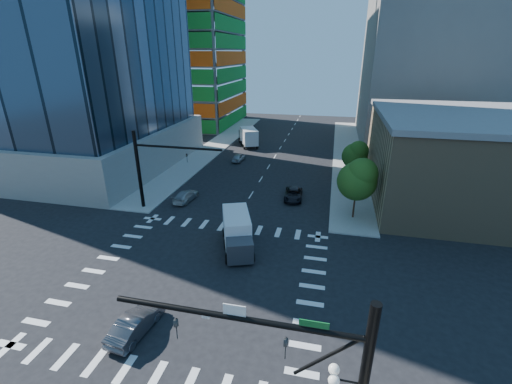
# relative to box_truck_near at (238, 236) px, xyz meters

# --- Properties ---
(ground) EXTENTS (160.00, 160.00, 0.00)m
(ground) POSITION_rel_box_truck_near_xyz_m (-1.84, -5.09, -1.39)
(ground) COLOR black
(ground) RESTS_ON ground
(road_markings) EXTENTS (20.00, 20.00, 0.01)m
(road_markings) POSITION_rel_box_truck_near_xyz_m (-1.84, -5.09, -1.39)
(road_markings) COLOR silver
(road_markings) RESTS_ON ground
(sidewalk_ne) EXTENTS (5.00, 60.00, 0.15)m
(sidewalk_ne) POSITION_rel_box_truck_near_xyz_m (10.66, 34.91, -1.32)
(sidewalk_ne) COLOR gray
(sidewalk_ne) RESTS_ON ground
(sidewalk_nw) EXTENTS (5.00, 60.00, 0.15)m
(sidewalk_nw) POSITION_rel_box_truck_near_xyz_m (-14.34, 34.91, -1.32)
(sidewalk_nw) COLOR gray
(sidewalk_nw) RESTS_ON ground
(construction_building) EXTENTS (25.16, 34.50, 70.60)m
(construction_building) POSITION_rel_box_truck_near_xyz_m (-29.25, 56.84, 23.22)
(construction_building) COLOR slate
(construction_building) RESTS_ON ground
(commercial_building) EXTENTS (20.50, 22.50, 10.60)m
(commercial_building) POSITION_rel_box_truck_near_xyz_m (23.16, 16.91, 3.92)
(commercial_building) COLOR #917654
(commercial_building) RESTS_ON ground
(bg_building_ne) EXTENTS (24.00, 30.00, 28.00)m
(bg_building_ne) POSITION_rel_box_truck_near_xyz_m (25.16, 49.91, 12.61)
(bg_building_ne) COLOR slate
(bg_building_ne) RESTS_ON ground
(signal_mast_nw) EXTENTS (10.20, 0.40, 9.00)m
(signal_mast_nw) POSITION_rel_box_truck_near_xyz_m (-11.83, 6.41, 4.10)
(signal_mast_nw) COLOR black
(signal_mast_nw) RESTS_ON sidewalk_nw
(tree_south) EXTENTS (4.16, 4.16, 6.82)m
(tree_south) POSITION_rel_box_truck_near_xyz_m (10.79, 8.81, 3.30)
(tree_south) COLOR #382316
(tree_south) RESTS_ON sidewalk_ne
(tree_north) EXTENTS (3.54, 3.52, 5.78)m
(tree_north) POSITION_rel_box_truck_near_xyz_m (11.09, 20.81, 2.60)
(tree_north) COLOR #382316
(tree_north) RESTS_ON sidewalk_ne
(car_nb_far) EXTENTS (2.39, 4.70, 1.27)m
(car_nb_far) POSITION_rel_box_truck_near_xyz_m (3.61, 12.78, -0.76)
(car_nb_far) COLOR black
(car_nb_far) RESTS_ON ground
(car_sb_near) EXTENTS (2.18, 4.50, 1.26)m
(car_sb_near) POSITION_rel_box_truck_near_xyz_m (-9.24, 9.40, -0.76)
(car_sb_near) COLOR #BDBDBD
(car_sb_near) RESTS_ON ground
(car_sb_mid) EXTENTS (1.69, 3.83, 1.28)m
(car_sb_mid) POSITION_rel_box_truck_near_xyz_m (-7.33, 26.79, -0.75)
(car_sb_mid) COLOR #AFB1B7
(car_sb_mid) RESTS_ON ground
(car_sb_cross) EXTENTS (2.04, 4.57, 1.46)m
(car_sb_cross) POSITION_rel_box_truck_near_xyz_m (-3.67, -11.36, -0.66)
(car_sb_cross) COLOR #46464A
(car_sb_cross) RESTS_ON ground
(box_truck_near) EXTENTS (4.49, 6.51, 3.14)m
(box_truck_near) POSITION_rel_box_truck_near_xyz_m (0.00, 0.00, 0.00)
(box_truck_near) COLOR black
(box_truck_near) RESTS_ON ground
(box_truck_far) EXTENTS (5.35, 7.20, 3.48)m
(box_truck_far) POSITION_rel_box_truck_near_xyz_m (-8.39, 37.48, 0.15)
(box_truck_far) COLOR black
(box_truck_far) RESTS_ON ground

